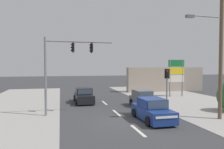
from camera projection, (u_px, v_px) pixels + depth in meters
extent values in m
plane|color=#3A3A3D|center=(128.00, 122.00, 14.79)|extent=(140.00, 140.00, 0.00)
cube|color=silver|center=(138.00, 131.00, 12.85)|extent=(0.20, 2.40, 0.01)
cube|color=silver|center=(117.00, 113.00, 17.71)|extent=(0.20, 2.40, 0.01)
cube|color=silver|center=(104.00, 103.00, 22.57)|extent=(0.20, 2.40, 0.01)
cube|color=#A39E99|center=(220.00, 110.00, 18.81)|extent=(10.00, 44.00, 0.02)
cube|color=#A39E99|center=(6.00, 116.00, 16.71)|extent=(8.00, 40.00, 0.02)
cylinder|color=brown|center=(221.00, 49.00, 15.44)|extent=(0.26, 0.26, 10.02)
cylinder|color=slate|center=(206.00, 16.00, 14.99)|extent=(2.60, 0.22, 0.09)
cube|color=#595B60|center=(190.00, 16.00, 14.63)|extent=(0.57, 0.31, 0.18)
cylinder|color=slate|center=(45.00, 77.00, 16.54)|extent=(0.18, 0.18, 6.00)
cylinder|color=slate|center=(80.00, 42.00, 17.08)|extent=(5.20, 0.21, 0.11)
cube|color=black|center=(73.00, 48.00, 16.97)|extent=(0.20, 0.26, 0.68)
cube|color=black|center=(73.00, 48.00, 16.97)|extent=(0.05, 0.44, 0.84)
sphere|color=red|center=(71.00, 45.00, 16.93)|extent=(0.13, 0.13, 0.13)
sphere|color=black|center=(71.00, 47.00, 16.94)|extent=(0.13, 0.13, 0.13)
sphere|color=black|center=(71.00, 50.00, 16.95)|extent=(0.13, 0.13, 0.13)
cube|color=black|center=(92.00, 48.00, 17.33)|extent=(0.20, 0.26, 0.68)
cube|color=black|center=(92.00, 48.00, 17.33)|extent=(0.05, 0.44, 0.84)
sphere|color=red|center=(90.00, 45.00, 17.29)|extent=(0.13, 0.13, 0.13)
sphere|color=black|center=(90.00, 48.00, 17.30)|extent=(0.13, 0.13, 0.13)
sphere|color=black|center=(90.00, 51.00, 17.31)|extent=(0.13, 0.13, 0.13)
cylinder|color=slate|center=(167.00, 94.00, 19.03)|extent=(0.12, 0.12, 2.80)
cube|color=black|center=(167.00, 74.00, 18.96)|extent=(0.30, 0.25, 0.68)
cube|color=black|center=(167.00, 74.00, 18.96)|extent=(0.44, 0.13, 0.84)
sphere|color=red|center=(167.00, 71.00, 18.84)|extent=(0.13, 0.13, 0.13)
sphere|color=black|center=(167.00, 74.00, 18.84)|extent=(0.13, 0.13, 0.13)
sphere|color=black|center=(167.00, 76.00, 18.85)|extent=(0.13, 0.13, 0.13)
cylinder|color=slate|center=(170.00, 78.00, 26.93)|extent=(0.16, 0.16, 4.60)
cylinder|color=slate|center=(182.00, 78.00, 27.32)|extent=(0.16, 0.16, 4.60)
cube|color=#196B38|center=(176.00, 63.00, 27.05)|extent=(2.10, 0.14, 0.84)
cube|color=yellow|center=(176.00, 71.00, 27.09)|extent=(2.10, 0.14, 0.84)
cube|color=silver|center=(176.00, 79.00, 27.13)|extent=(2.10, 0.14, 0.84)
cube|color=#A39384|center=(166.00, 79.00, 32.82)|extent=(12.00, 1.00, 3.60)
cube|color=slate|center=(143.00, 101.00, 20.39)|extent=(1.64, 3.62, 0.76)
cube|color=slate|center=(142.00, 93.00, 20.65)|extent=(1.50, 1.92, 0.64)
cube|color=#384756|center=(146.00, 95.00, 19.71)|extent=(1.36, 0.08, 0.54)
cube|color=#384756|center=(138.00, 92.00, 21.60)|extent=(1.33, 0.07, 0.51)
cube|color=white|center=(151.00, 103.00, 18.62)|extent=(1.36, 0.06, 0.14)
cylinder|color=black|center=(156.00, 105.00, 19.51)|extent=(0.19, 0.60, 0.60)
cylinder|color=black|center=(140.00, 106.00, 19.12)|extent=(0.19, 0.60, 0.60)
cylinder|color=black|center=(147.00, 101.00, 21.68)|extent=(0.19, 0.60, 0.60)
cylinder|color=black|center=(131.00, 102.00, 21.29)|extent=(0.19, 0.60, 0.60)
cube|color=navy|center=(152.00, 113.00, 15.20)|extent=(1.71, 4.20, 0.80)
cube|color=navy|center=(152.00, 103.00, 15.22)|extent=(1.57, 1.90, 0.62)
cube|color=#384756|center=(158.00, 105.00, 14.28)|extent=(1.44, 0.06, 0.53)
cube|color=#384756|center=(147.00, 101.00, 16.17)|extent=(1.40, 0.06, 0.50)
cube|color=white|center=(167.00, 117.00, 13.14)|extent=(1.45, 0.04, 0.14)
cylinder|color=black|center=(173.00, 120.00, 14.15)|extent=(0.19, 0.64, 0.64)
cylinder|color=black|center=(148.00, 121.00, 13.75)|extent=(0.19, 0.64, 0.64)
cylinder|color=black|center=(155.00, 112.00, 16.68)|extent=(0.19, 0.64, 0.64)
cylinder|color=black|center=(134.00, 113.00, 16.28)|extent=(0.19, 0.64, 0.64)
cube|color=black|center=(84.00, 98.00, 22.62)|extent=(1.74, 4.21, 0.80)
cube|color=black|center=(84.00, 91.00, 22.54)|extent=(1.58, 1.91, 0.62)
cube|color=#384756|center=(83.00, 90.00, 23.48)|extent=(1.44, 0.07, 0.53)
cube|color=#384756|center=(85.00, 92.00, 21.60)|extent=(1.40, 0.07, 0.50)
cube|color=white|center=(82.00, 93.00, 24.67)|extent=(1.45, 0.05, 0.14)
cylinder|color=black|center=(75.00, 98.00, 23.69)|extent=(0.20, 0.64, 0.64)
cylinder|color=black|center=(90.00, 98.00, 24.10)|extent=(0.20, 0.64, 0.64)
cylinder|color=black|center=(77.00, 102.00, 21.16)|extent=(0.20, 0.64, 0.64)
cylinder|color=black|center=(94.00, 101.00, 21.57)|extent=(0.20, 0.64, 0.64)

